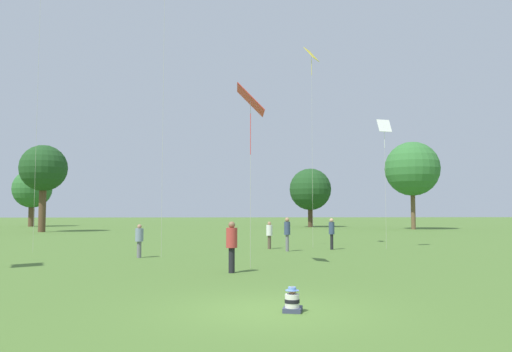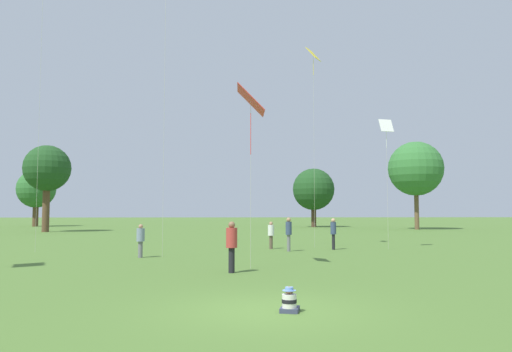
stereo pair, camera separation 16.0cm
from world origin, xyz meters
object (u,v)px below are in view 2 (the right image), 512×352
at_px(seated_toddler, 289,302).
at_px(person_standing_1, 232,242).
at_px(person_standing_2, 333,231).
at_px(distant_tree_0, 36,189).
at_px(kite_3, 386,129).
at_px(distant_tree_3, 313,189).
at_px(person_standing_0, 271,233).
at_px(person_standing_5, 289,231).
at_px(kite_2, 313,61).
at_px(distant_tree_1, 47,169).
at_px(distant_tree_2, 416,169).
at_px(person_standing_3, 141,238).
at_px(kite_0, 251,102).

relative_size(seated_toddler, person_standing_1, 0.31).
relative_size(person_standing_2, distant_tree_0, 0.22).
height_order(kite_3, distant_tree_3, distant_tree_3).
xyz_separation_m(person_standing_0, person_standing_2, (3.47, -0.72, 0.14)).
distance_m(person_standing_1, person_standing_5, 9.66).
bearing_deg(distant_tree_3, kite_2, -99.42).
distance_m(kite_3, distant_tree_1, 37.13).
distance_m(person_standing_1, distant_tree_2, 45.35).
bearing_deg(distant_tree_3, seated_toddler, -100.05).
distance_m(distant_tree_2, distant_tree_3, 14.05).
xyz_separation_m(person_standing_1, kite_3, (8.97, 10.45, 5.83)).
xyz_separation_m(person_standing_1, person_standing_5, (3.10, 9.15, 0.03)).
bearing_deg(seated_toddler, person_standing_0, 100.90).
xyz_separation_m(person_standing_1, distant_tree_1, (-19.10, 34.75, 5.42)).
bearing_deg(kite_2, kite_3, -31.63).
relative_size(person_standing_1, distant_tree_0, 0.23).
height_order(person_standing_3, kite_0, kite_0).
bearing_deg(seated_toddler, person_standing_5, 97.64).
relative_size(distant_tree_0, distant_tree_2, 0.76).
bearing_deg(person_standing_5, distant_tree_0, -173.90).
height_order(person_standing_3, distant_tree_3, distant_tree_3).
xyz_separation_m(seated_toddler, person_standing_0, (1.04, 17.79, 0.70)).
xyz_separation_m(kite_0, kite_2, (4.24, 10.54, 4.92)).
bearing_deg(person_standing_1, person_standing_3, -35.73).
distance_m(seated_toddler, person_standing_2, 17.68).
xyz_separation_m(person_standing_5, kite_3, (5.87, 1.30, 5.80)).
bearing_deg(person_standing_1, person_standing_0, -83.29).
distance_m(person_standing_1, distant_tree_0, 59.35).
height_order(person_standing_0, distant_tree_2, distant_tree_2).
distance_m(person_standing_0, person_standing_1, 11.14).
bearing_deg(person_standing_1, kite_2, -94.27).
distance_m(person_standing_1, kite_0, 5.52).
bearing_deg(person_standing_5, person_standing_2, 82.72).
bearing_deg(distant_tree_1, distant_tree_3, 24.35).
bearing_deg(kite_2, person_standing_1, -125.68).
height_order(kite_2, kite_3, kite_2).
distance_m(kite_0, distant_tree_0, 58.43).
height_order(kite_0, distant_tree_1, distant_tree_1).
distance_m(kite_3, distant_tree_3, 38.04).
distance_m(seated_toddler, kite_0, 10.25).
distance_m(seated_toddler, distant_tree_2, 51.05).
distance_m(person_standing_0, distant_tree_3, 38.71).
bearing_deg(kite_0, distant_tree_3, 33.73).
distance_m(person_standing_5, distant_tree_1, 34.31).
bearing_deg(kite_2, kite_0, -124.81).
xyz_separation_m(person_standing_3, kite_0, (4.97, -4.64, 5.48)).
bearing_deg(seated_toddler, kite_3, 80.21).
xyz_separation_m(distant_tree_0, distant_tree_3, (38.03, -4.31, -0.14)).
relative_size(seated_toddler, person_standing_3, 0.36).
distance_m(person_standing_2, kite_2, 10.40).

